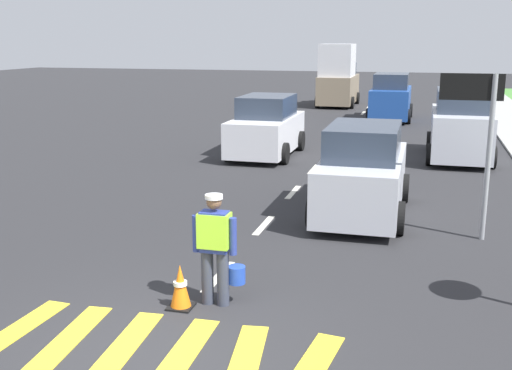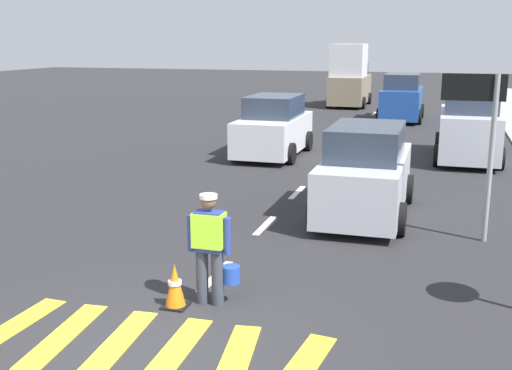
{
  "view_description": "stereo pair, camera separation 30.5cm",
  "coord_description": "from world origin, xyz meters",
  "px_view_note": "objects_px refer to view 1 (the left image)",
  "views": [
    {
      "loc": [
        3.13,
        -6.48,
        3.83
      ],
      "look_at": [
        0.09,
        4.74,
        1.1
      ],
      "focal_mm": 43.77,
      "sensor_mm": 36.0,
      "label": 1
    },
    {
      "loc": [
        3.42,
        -6.39,
        3.83
      ],
      "look_at": [
        0.09,
        4.74,
        1.1
      ],
      "focal_mm": 43.77,
      "sensor_mm": 36.0,
      "label": 2
    }
  ],
  "objects_px": {
    "car_outgoing_ahead": "(363,173)",
    "car_outgoing_far": "(391,98)",
    "delivery_truck": "(338,78)",
    "car_oncoming_lead": "(266,128)",
    "car_parked_far": "(460,127)",
    "traffic_cone_near": "(180,287)",
    "lane_direction_sign": "(479,116)",
    "road_worker": "(216,244)"
  },
  "relations": [
    {
      "from": "delivery_truck",
      "to": "car_outgoing_ahead",
      "type": "bearing_deg",
      "value": -80.77
    },
    {
      "from": "lane_direction_sign",
      "to": "car_parked_far",
      "type": "relative_size",
      "value": 0.74
    },
    {
      "from": "road_worker",
      "to": "car_parked_far",
      "type": "xyz_separation_m",
      "value": [
        3.95,
        12.88,
        0.13
      ]
    },
    {
      "from": "traffic_cone_near",
      "to": "delivery_truck",
      "type": "distance_m",
      "value": 28.58
    },
    {
      "from": "delivery_truck",
      "to": "car_outgoing_ahead",
      "type": "distance_m",
      "value": 23.09
    },
    {
      "from": "traffic_cone_near",
      "to": "car_parked_far",
      "type": "bearing_deg",
      "value": 71.43
    },
    {
      "from": "delivery_truck",
      "to": "car_outgoing_far",
      "type": "bearing_deg",
      "value": -59.53
    },
    {
      "from": "car_oncoming_lead",
      "to": "car_outgoing_ahead",
      "type": "xyz_separation_m",
      "value": [
        3.83,
        -6.42,
        0.01
      ]
    },
    {
      "from": "traffic_cone_near",
      "to": "car_oncoming_lead",
      "type": "bearing_deg",
      "value": 98.39
    },
    {
      "from": "road_worker",
      "to": "car_outgoing_ahead",
      "type": "distance_m",
      "value": 5.68
    },
    {
      "from": "lane_direction_sign",
      "to": "car_parked_far",
      "type": "xyz_separation_m",
      "value": [
        0.16,
        8.6,
        -1.35
      ]
    },
    {
      "from": "traffic_cone_near",
      "to": "car_outgoing_ahead",
      "type": "height_order",
      "value": "car_outgoing_ahead"
    },
    {
      "from": "road_worker",
      "to": "delivery_truck",
      "type": "xyz_separation_m",
      "value": [
        -2.13,
        28.24,
        0.68
      ]
    },
    {
      "from": "lane_direction_sign",
      "to": "road_worker",
      "type": "bearing_deg",
      "value": -131.56
    },
    {
      "from": "traffic_cone_near",
      "to": "road_worker",
      "type": "bearing_deg",
      "value": 29.43
    },
    {
      "from": "car_outgoing_ahead",
      "to": "lane_direction_sign",
      "type": "bearing_deg",
      "value": -28.01
    },
    {
      "from": "traffic_cone_near",
      "to": "car_outgoing_ahead",
      "type": "distance_m",
      "value": 6.11
    },
    {
      "from": "car_oncoming_lead",
      "to": "car_outgoing_ahead",
      "type": "height_order",
      "value": "car_outgoing_ahead"
    },
    {
      "from": "traffic_cone_near",
      "to": "car_outgoing_ahead",
      "type": "relative_size",
      "value": 0.15
    },
    {
      "from": "road_worker",
      "to": "car_outgoing_far",
      "type": "xyz_separation_m",
      "value": [
        1.19,
        22.59,
        0.1
      ]
    },
    {
      "from": "car_oncoming_lead",
      "to": "car_outgoing_far",
      "type": "xyz_separation_m",
      "value": [
        3.45,
        10.71,
        0.1
      ]
    },
    {
      "from": "road_worker",
      "to": "car_parked_far",
      "type": "distance_m",
      "value": 13.47
    },
    {
      "from": "car_outgoing_far",
      "to": "traffic_cone_near",
      "type": "bearing_deg",
      "value": -94.16
    },
    {
      "from": "car_oncoming_lead",
      "to": "car_outgoing_far",
      "type": "distance_m",
      "value": 11.25
    },
    {
      "from": "lane_direction_sign",
      "to": "car_outgoing_far",
      "type": "height_order",
      "value": "lane_direction_sign"
    },
    {
      "from": "car_oncoming_lead",
      "to": "road_worker",
      "type": "bearing_deg",
      "value": -79.22
    },
    {
      "from": "delivery_truck",
      "to": "car_oncoming_lead",
      "type": "relative_size",
      "value": 1.11
    },
    {
      "from": "car_outgoing_far",
      "to": "car_parked_far",
      "type": "bearing_deg",
      "value": -74.16
    },
    {
      "from": "car_oncoming_lead",
      "to": "car_parked_far",
      "type": "relative_size",
      "value": 0.96
    },
    {
      "from": "car_oncoming_lead",
      "to": "car_outgoing_far",
      "type": "height_order",
      "value": "car_outgoing_far"
    },
    {
      "from": "car_outgoing_ahead",
      "to": "car_outgoing_far",
      "type": "xyz_separation_m",
      "value": [
        -0.37,
        17.13,
        0.1
      ]
    },
    {
      "from": "car_parked_far",
      "to": "road_worker",
      "type": "bearing_deg",
      "value": -107.04
    },
    {
      "from": "car_parked_far",
      "to": "car_outgoing_ahead",
      "type": "bearing_deg",
      "value": -107.78
    },
    {
      "from": "delivery_truck",
      "to": "car_oncoming_lead",
      "type": "xyz_separation_m",
      "value": [
        -0.13,
        -16.37,
        -0.68
      ]
    },
    {
      "from": "delivery_truck",
      "to": "car_oncoming_lead",
      "type": "bearing_deg",
      "value": -90.45
    },
    {
      "from": "road_worker",
      "to": "traffic_cone_near",
      "type": "relative_size",
      "value": 2.52
    },
    {
      "from": "road_worker",
      "to": "car_outgoing_ahead",
      "type": "height_order",
      "value": "car_outgoing_ahead"
    },
    {
      "from": "delivery_truck",
      "to": "car_parked_far",
      "type": "xyz_separation_m",
      "value": [
        6.08,
        -15.36,
        -0.55
      ]
    },
    {
      "from": "lane_direction_sign",
      "to": "car_parked_far",
      "type": "bearing_deg",
      "value": 88.96
    },
    {
      "from": "car_outgoing_ahead",
      "to": "traffic_cone_near",
      "type": "bearing_deg",
      "value": -109.58
    },
    {
      "from": "road_worker",
      "to": "car_oncoming_lead",
      "type": "relative_size",
      "value": 0.4
    },
    {
      "from": "traffic_cone_near",
      "to": "car_outgoing_far",
      "type": "xyz_separation_m",
      "value": [
        1.66,
        22.85,
        0.71
      ]
    }
  ]
}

